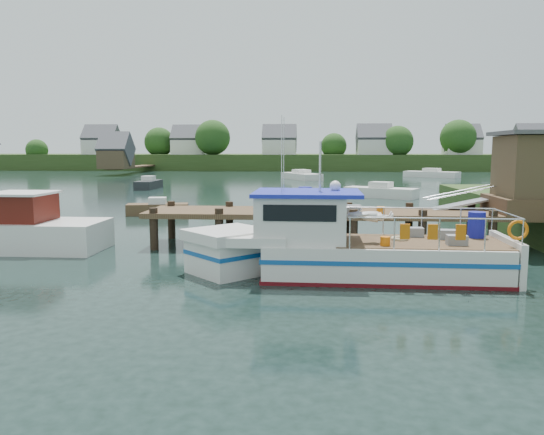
# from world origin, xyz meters

# --- Properties ---
(ground_plane) EXTENTS (160.00, 160.00, 0.00)m
(ground_plane) POSITION_xyz_m (0.00, 0.00, 0.00)
(ground_plane) COLOR black
(far_shore) EXTENTS (140.00, 42.55, 9.22)m
(far_shore) POSITION_xyz_m (0.01, 82.37, 2.10)
(far_shore) COLOR #2E451C
(far_shore) RESTS_ON ground
(dock) EXTENTS (16.60, 3.00, 4.78)m
(dock) POSITION_xyz_m (6.51, 0.01, 2.24)
(dock) COLOR #4F3A25
(dock) RESTS_ON ground
(lobster_boat) EXTENTS (10.04, 3.09, 4.78)m
(lobster_boat) POSITION_xyz_m (1.34, -5.02, 0.87)
(lobster_boat) COLOR silver
(lobster_boat) RESTS_ON ground
(moored_rowboat) EXTENTS (3.67, 1.82, 1.02)m
(moored_rowboat) POSITION_xyz_m (-8.45, 9.41, 0.38)
(moored_rowboat) COLOR #4F3A25
(moored_rowboat) RESTS_ON ground
(moored_far) EXTENTS (7.46, 6.16, 1.24)m
(moored_far) POSITION_xyz_m (17.32, 53.89, 0.46)
(moored_far) COLOR silver
(moored_far) RESTS_ON ground
(moored_a) EXTENTS (5.94, 3.96, 1.04)m
(moored_a) POSITION_xyz_m (-18.04, 10.53, 0.38)
(moored_a) COLOR silver
(moored_a) RESTS_ON ground
(moored_b) EXTENTS (5.88, 4.43, 1.25)m
(moored_b) POSITION_xyz_m (6.07, 21.62, 0.46)
(moored_b) COLOR silver
(moored_b) RESTS_ON ground
(moored_c) EXTENTS (7.87, 6.34, 1.21)m
(moored_c) POSITION_xyz_m (15.37, 18.56, 0.45)
(moored_c) COLOR silver
(moored_c) RESTS_ON ground
(moored_d) EXTENTS (5.51, 7.80, 1.26)m
(moored_d) POSITION_xyz_m (-0.58, 47.18, 0.47)
(moored_d) COLOR silver
(moored_d) RESTS_ON ground
(moored_e) EXTENTS (1.59, 4.54, 1.25)m
(moored_e) POSITION_xyz_m (-15.19, 29.83, 0.46)
(moored_e) COLOR black
(moored_e) RESTS_ON ground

